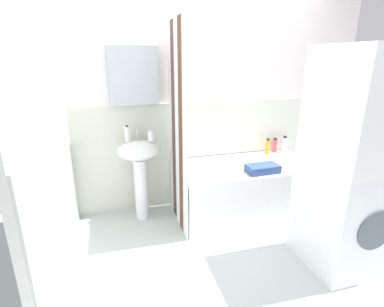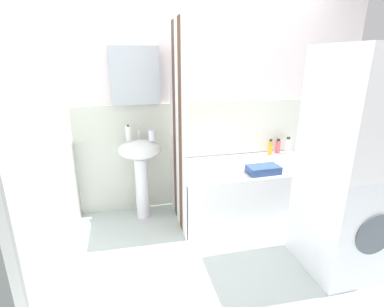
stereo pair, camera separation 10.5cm
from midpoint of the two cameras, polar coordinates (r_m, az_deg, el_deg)
ground_plane at (r=2.72m, az=13.56°, el=-20.64°), size 4.80×5.60×0.04m
wall_back_tiled at (r=3.32m, az=4.43°, el=9.04°), size 3.60×0.18×2.40m
wall_left_tiled at (r=2.33m, az=-25.72°, el=2.74°), size 0.07×1.81×2.40m
sink at (r=3.07m, az=-9.04°, el=-1.63°), size 0.44×0.34×0.87m
faucet at (r=3.07m, az=-9.44°, el=4.03°), size 0.03×0.12×0.12m
soap_dispenser at (r=3.00m, az=-11.34°, el=3.87°), size 0.05×0.05×0.17m
toothbrush_cup at (r=2.97m, az=-6.85°, el=3.52°), size 0.06×0.06×0.11m
bathtub at (r=3.31m, az=11.39°, el=-6.92°), size 1.48×0.76×0.57m
shower_curtain at (r=2.84m, az=-1.76°, el=4.61°), size 0.01×0.76×2.00m
conditioner_bottle at (r=3.71m, az=18.96°, el=1.46°), size 0.06×0.06×0.20m
lotion_bottle at (r=3.69m, az=17.22°, el=1.34°), size 0.06×0.06×0.18m
shampoo_bottle at (r=3.59m, az=15.85°, el=1.13°), size 0.05×0.05×0.19m
towel_folded at (r=3.01m, az=14.72°, el=-3.06°), size 0.33×0.20×0.08m
washer_dryer_stack at (r=2.56m, az=29.75°, el=-2.22°), size 0.58×0.64×1.76m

